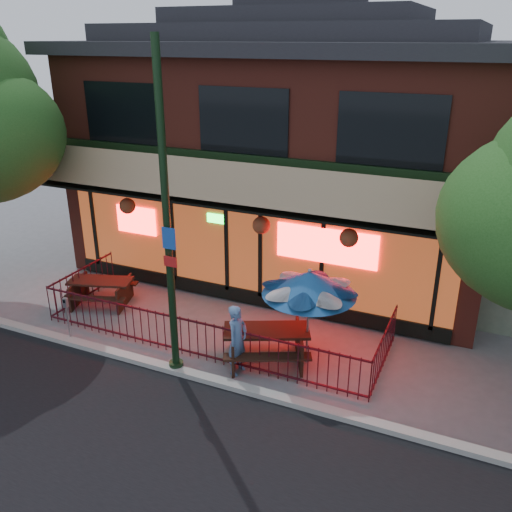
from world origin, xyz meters
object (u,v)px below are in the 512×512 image
Objects in this scene: picnic_table_left at (101,288)px; patio_umbrella at (309,283)px; street_light at (168,238)px; picnic_table_right at (267,340)px; parking_meter_near at (67,312)px; pedestrian at (237,340)px.

patio_umbrella is at bearing -4.46° from picnic_table_left.
street_light is 2.96× the size of picnic_table_right.
picnic_table_right is at bearing -8.27° from picnic_table_left.
parking_meter_near reaches higher than picnic_table_left.
pedestrian reaches higher than parking_meter_near.
parking_meter_near is (0.58, -1.93, 0.31)m from picnic_table_left.
picnic_table_right is at bearing 13.81° from parking_meter_near.
parking_meter_near is at bearing 179.95° from street_light.
parking_meter_near is at bearing -165.46° from patio_umbrella.
picnic_table_left is at bearing 106.71° from parking_meter_near.
street_light reaches higher than picnic_table_left.
patio_umbrella reaches higher than picnic_table_left.
street_light is at bearing -28.20° from picnic_table_left.
picnic_table_left is 0.85× the size of picnic_table_right.
pedestrian is at bearing -16.29° from picnic_table_left.
picnic_table_right is at bearing -24.88° from pedestrian.
picnic_table_left is 1.25× the size of pedestrian.
pedestrian is (4.88, -1.43, 0.33)m from picnic_table_left.
parking_meter_near is (-3.02, 0.00, -2.36)m from street_light.
picnic_table_right is 0.82m from pedestrian.
patio_umbrella is at bearing -46.46° from pedestrian.
street_light is at bearing 118.36° from pedestrian.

